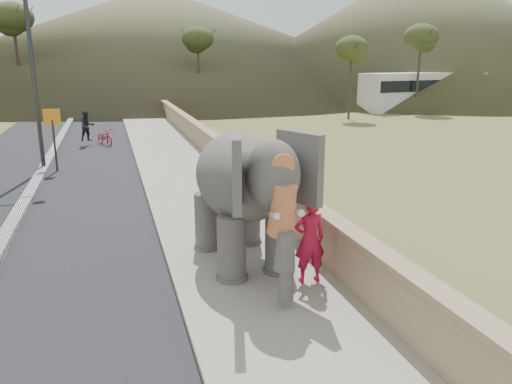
{
  "coord_description": "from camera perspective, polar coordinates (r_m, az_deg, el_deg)",
  "views": [
    {
      "loc": [
        -2.45,
        -5.09,
        4.2
      ],
      "look_at": [
        0.2,
        3.9,
        1.7
      ],
      "focal_mm": 35.0,
      "sensor_mm": 36.0,
      "label": 1
    }
  ],
  "objects": [
    {
      "name": "median",
      "position": [
        15.85,
        -25.06,
        -1.47
      ],
      "size": [
        0.35,
        120.0,
        0.22
      ],
      "primitive_type": "cube",
      "color": "black",
      "rests_on": "ground"
    },
    {
      "name": "road",
      "position": [
        15.87,
        -25.02,
        -1.8
      ],
      "size": [
        7.0,
        120.0,
        0.03
      ],
      "primitive_type": "cube",
      "color": "black",
      "rests_on": "ground"
    },
    {
      "name": "trees",
      "position": [
        34.56,
        -12.2,
        14.41
      ],
      "size": [
        48.87,
        42.12,
        9.55
      ],
      "color": "#473828",
      "rests_on": "ground"
    },
    {
      "name": "bus_white",
      "position": [
        45.53,
        17.97,
        10.88
      ],
      "size": [
        11.28,
        4.71,
        3.1
      ],
      "primitive_type": "cube",
      "rotation": [
        0.0,
        0.0,
        1.78
      ],
      "color": "silver",
      "rests_on": "ground"
    },
    {
      "name": "signboard",
      "position": [
        20.46,
        -22.17,
        6.65
      ],
      "size": [
        0.6,
        0.08,
        2.4
      ],
      "color": "#2D2D33",
      "rests_on": "ground"
    },
    {
      "name": "lamppost",
      "position": [
        20.57,
        -23.57,
        15.62
      ],
      "size": [
        1.76,
        0.36,
        8.0
      ],
      "color": "#313036",
      "rests_on": "ground"
    },
    {
      "name": "elephant_and_man",
      "position": [
        10.08,
        -1.66,
        -0.39
      ],
      "size": [
        2.36,
        3.99,
        2.8
      ],
      "color": "#605B57",
      "rests_on": "ground"
    },
    {
      "name": "hill_far",
      "position": [
        75.51,
        -11.2,
        16.78
      ],
      "size": [
        80.0,
        80.0,
        14.0
      ],
      "primitive_type": "cone",
      "color": "brown",
      "rests_on": "ground"
    },
    {
      "name": "motorcyclist",
      "position": [
        26.3,
        -17.7,
        6.53
      ],
      "size": [
        1.84,
        1.73,
        1.75
      ],
      "color": "maroon",
      "rests_on": "ground"
    },
    {
      "name": "walkway",
      "position": [
        15.84,
        -6.94,
        -0.28
      ],
      "size": [
        3.0,
        120.0,
        0.15
      ],
      "primitive_type": "cube",
      "color": "#9E9687",
      "rests_on": "ground"
    },
    {
      "name": "hill_right",
      "position": [
        68.94,
        18.4,
        17.37
      ],
      "size": [
        56.0,
        56.0,
        16.0
      ],
      "primitive_type": "cone",
      "color": "brown",
      "rests_on": "ground"
    },
    {
      "name": "distant_car",
      "position": [
        45.57,
        10.92,
        10.28
      ],
      "size": [
        4.38,
        2.14,
        1.44
      ],
      "primitive_type": "imported",
      "rotation": [
        0.0,
        0.0,
        1.46
      ],
      "color": "silver",
      "rests_on": "ground"
    },
    {
      "name": "parapet",
      "position": [
        16.06,
        -1.18,
        1.79
      ],
      "size": [
        0.3,
        120.0,
        1.1
      ],
      "primitive_type": "cube",
      "color": "tan",
      "rests_on": "ground"
    },
    {
      "name": "bus_orange",
      "position": [
        52.41,
        26.9,
        10.45
      ],
      "size": [
        11.27,
        5.29,
        3.1
      ],
      "primitive_type": "cube",
      "rotation": [
        0.0,
        0.0,
        1.84
      ],
      "color": "gold",
      "rests_on": "ground"
    }
  ]
}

